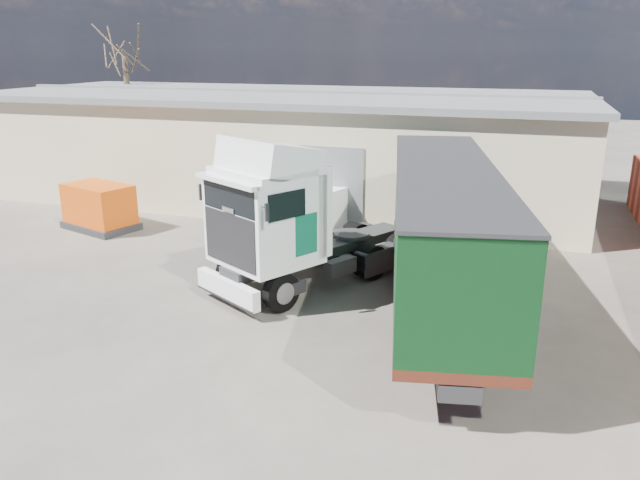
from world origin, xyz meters
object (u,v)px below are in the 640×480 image
(bare_tree, at_px, (123,40))
(orange_skip, at_px, (100,210))
(panel_van, at_px, (320,209))
(tractor_unit, at_px, (289,226))
(box_trailer, at_px, (443,224))

(bare_tree, distance_m, orange_skip, 16.36)
(orange_skip, bearing_deg, panel_van, 33.17)
(bare_tree, xyz_separation_m, orange_skip, (7.08, -12.94, -7.07))
(orange_skip, bearing_deg, bare_tree, 136.23)
(bare_tree, distance_m, tractor_unit, 24.88)
(bare_tree, bearing_deg, orange_skip, -61.30)
(panel_van, relative_size, orange_skip, 1.42)
(bare_tree, xyz_separation_m, box_trailer, (22.14, -17.03, -5.28))
(tractor_unit, xyz_separation_m, box_trailer, (4.82, -0.15, 0.52))
(panel_van, bearing_deg, orange_skip, -145.36)
(tractor_unit, bearing_deg, bare_tree, 165.11)
(bare_tree, relative_size, tractor_unit, 1.23)
(tractor_unit, bearing_deg, panel_van, 129.18)
(tractor_unit, relative_size, box_trailer, 0.58)
(panel_van, bearing_deg, tractor_unit, -61.18)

